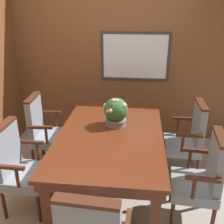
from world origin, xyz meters
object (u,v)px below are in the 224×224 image
Objects in this scene: dining_table at (111,140)px; chair_right_far at (189,137)px; chair_left_far at (44,129)px; chair_left_near at (19,165)px; chair_right_near at (203,176)px; potted_plant at (116,112)px.

chair_right_far is (0.97, 0.43, -0.13)m from dining_table.
chair_left_near is (0.03, -0.87, 0.00)m from chair_left_far.
chair_right_far is at bearing -174.86° from chair_right_near.
chair_left_far is 1.11m from potted_plant.
dining_table is at bearing -117.86° from chair_left_far.
dining_table is 5.33× the size of potted_plant.
chair_right_near is 1.19m from potted_plant.
chair_left_far is 1.94m from chair_right_far.
potted_plant is (0.04, 0.22, 0.26)m from dining_table.
potted_plant is (-0.93, 0.64, 0.39)m from chair_right_near.
dining_table is at bearing -64.28° from chair_left_near.
dining_table is at bearing -108.32° from chair_right_near.
chair_left_near is 1.00× the size of chair_right_near.
dining_table is 0.35m from potted_plant.
dining_table is 1.87× the size of chair_left_near.
chair_left_far is 2.85× the size of potted_plant.
dining_table is 1.06m from chair_right_far.
chair_right_far and chair_right_near have the same top height.
chair_left_near is at bearing -84.89° from chair_right_near.
chair_left_far is at bearing -108.89° from chair_right_near.
chair_right_far is 1.00× the size of chair_right_near.
potted_plant is at bearing -76.98° from chair_right_far.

